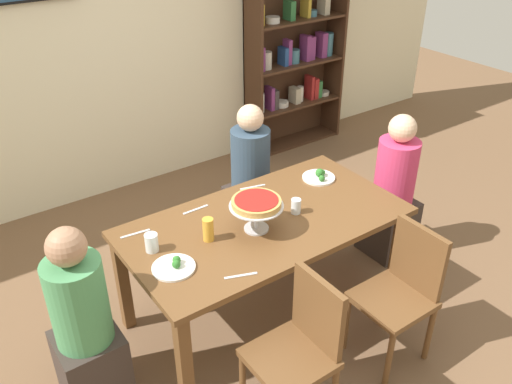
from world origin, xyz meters
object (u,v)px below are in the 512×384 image
(salad_plate_near_diner, at_px, (174,266))
(diner_head_west, at_px, (85,332))
(salad_plate_far_diner, at_px, (319,176))
(water_glass_clear_near, at_px, (296,206))
(diner_head_east, at_px, (392,196))
(beer_glass_amber_tall, at_px, (208,229))
(cutlery_fork_far, at_px, (253,187))
(chair_near_left, at_px, (300,345))
(water_glass_clear_far, at_px, (152,243))
(cutlery_fork_near, at_px, (241,276))
(dining_table, at_px, (265,231))
(cutlery_knife_far, at_px, (135,234))
(diner_far_right, at_px, (251,184))
(deep_dish_pizza_stand, at_px, (256,205))
(bookshelf, at_px, (294,42))
(cutlery_knife_near, at_px, (196,210))
(chair_near_right, at_px, (402,288))

(salad_plate_near_diner, bearing_deg, diner_head_west, 170.31)
(salad_plate_far_diner, bearing_deg, water_glass_clear_near, -148.93)
(diner_head_east, height_order, beer_glass_amber_tall, diner_head_east)
(beer_glass_amber_tall, xyz_separation_m, cutlery_fork_far, (0.56, 0.35, -0.07))
(chair_near_left, height_order, water_glass_clear_far, chair_near_left)
(diner_head_east, height_order, cutlery_fork_near, diner_head_east)
(dining_table, bearing_deg, cutlery_knife_far, 156.06)
(chair_near_left, relative_size, cutlery_fork_far, 4.83)
(salad_plate_far_diner, xyz_separation_m, water_glass_clear_far, (-1.32, -0.08, 0.04))
(cutlery_fork_near, bearing_deg, salad_plate_far_diner, 48.94)
(diner_far_right, bearing_deg, deep_dish_pizza_stand, -32.65)
(beer_glass_amber_tall, relative_size, water_glass_clear_near, 1.48)
(diner_head_west, xyz_separation_m, salad_plate_near_diner, (0.51, -0.09, 0.26))
(diner_head_west, height_order, diner_head_east, same)
(salad_plate_far_diner, relative_size, cutlery_fork_far, 1.28)
(diner_head_west, xyz_separation_m, cutlery_knife_far, (0.47, 0.33, 0.25))
(water_glass_clear_near, bearing_deg, salad_plate_near_diner, -176.56)
(bookshelf, bearing_deg, cutlery_fork_far, -135.41)
(diner_head_west, relative_size, salad_plate_far_diner, 5.00)
(deep_dish_pizza_stand, bearing_deg, water_glass_clear_far, 164.46)
(dining_table, bearing_deg, beer_glass_amber_tall, 177.02)
(deep_dish_pizza_stand, height_order, cutlery_fork_far, deep_dish_pizza_stand)
(chair_near_left, xyz_separation_m, water_glass_clear_far, (-0.39, 0.86, 0.31))
(chair_near_left, height_order, cutlery_fork_near, chair_near_left)
(dining_table, relative_size, beer_glass_amber_tall, 12.22)
(beer_glass_amber_tall, xyz_separation_m, cutlery_fork_near, (-0.03, -0.38, -0.07))
(salad_plate_far_diner, height_order, cutlery_knife_far, salad_plate_far_diner)
(water_glass_clear_far, bearing_deg, cutlery_knife_far, 93.42)
(diner_head_east, bearing_deg, deep_dish_pizza_stand, 2.54)
(salad_plate_far_diner, bearing_deg, diner_head_west, -173.24)
(water_glass_clear_near, bearing_deg, cutlery_knife_near, 141.84)
(diner_head_east, distance_m, diner_far_right, 1.08)
(diner_head_west, relative_size, salad_plate_near_diner, 4.82)
(diner_far_right, bearing_deg, water_glass_clear_far, -60.04)
(chair_near_left, relative_size, beer_glass_amber_tall, 6.06)
(diner_head_east, distance_m, beer_glass_amber_tall, 1.61)
(chair_near_right, bearing_deg, water_glass_clear_far, 53.51)
(chair_near_left, bearing_deg, beer_glass_amber_tall, 5.88)
(cutlery_fork_near, relative_size, cutlery_fork_far, 1.00)
(diner_far_right, xyz_separation_m, cutlery_knife_far, (-1.14, -0.45, 0.25))
(dining_table, relative_size, water_glass_clear_far, 16.19)
(dining_table, bearing_deg, chair_near_left, -113.09)
(deep_dish_pizza_stand, height_order, water_glass_clear_near, deep_dish_pizza_stand)
(diner_head_west, height_order, salad_plate_far_diner, diner_head_west)
(diner_head_west, xyz_separation_m, water_glass_clear_far, (0.48, 0.13, 0.30))
(salad_plate_far_diner, bearing_deg, water_glass_clear_far, -176.33)
(salad_plate_far_diner, distance_m, cutlery_knife_near, 0.92)
(salad_plate_near_diner, bearing_deg, beer_glass_amber_tall, 22.64)
(diner_head_east, distance_m, deep_dish_pizza_stand, 1.36)
(diner_head_west, bearing_deg, chair_near_left, -39.77)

